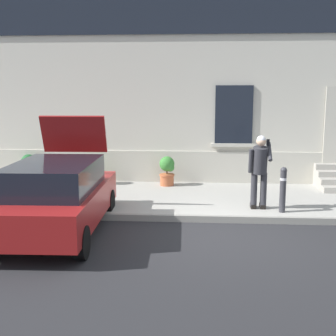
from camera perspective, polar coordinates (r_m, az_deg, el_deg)
The scene contains 10 objects.
ground_plane at distance 9.09m, azimuth 6.29°, elevation -8.67°, with size 80.00×80.00×0.00m, color #232326.
sidewalk at distance 11.76m, azimuth 5.77°, elevation -3.98°, with size 24.00×3.60×0.15m, color #99968E.
curb_edge at distance 9.96m, azimuth 6.09°, elevation -6.55°, with size 24.00×0.12×0.15m, color gray.
building_facade at distance 13.93m, azimuth 5.77°, elevation 13.31°, with size 24.00×1.52×7.50m.
hatchback_car_red at distance 9.24m, azimuth -14.06°, elevation -3.46°, with size 1.89×4.12×2.34m.
bollard_near_person at distance 10.38m, azimuth 14.59°, elevation -2.51°, with size 0.15×0.15×1.04m.
person_on_phone at distance 10.43m, azimuth 11.74°, elevation 0.10°, with size 0.51×0.51×1.74m.
planter_cream at distance 13.99m, azimuth -17.47°, elevation 0.05°, with size 0.44×0.44×0.86m.
planter_olive at distance 13.24m, azimuth -9.20°, elevation -0.16°, with size 0.44×0.44×0.86m.
planter_terracotta at distance 12.92m, azimuth -0.10°, elevation -0.27°, with size 0.44×0.44×0.86m.
Camera 1 is at (-0.39, -8.61, 2.89)m, focal length 47.30 mm.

